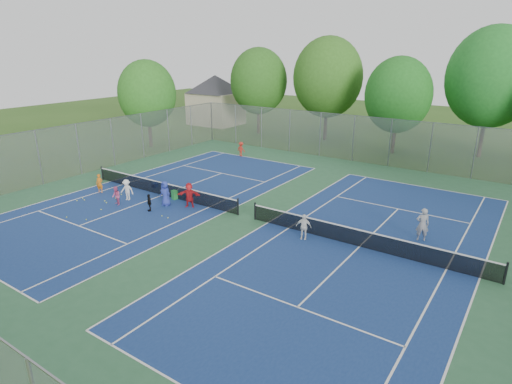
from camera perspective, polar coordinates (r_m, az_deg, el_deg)
ground at (r=25.29m, az=-1.28°, el=-3.39°), size 120.00×120.00×0.00m
court_pad at (r=25.28m, az=-1.28°, el=-3.38°), size 32.00×32.00×0.01m
court_left at (r=29.66m, az=-12.35°, el=-0.41°), size 10.97×23.77×0.01m
court_right at (r=22.29m, az=13.64°, el=-7.09°), size 10.97×23.77×0.01m
net_left at (r=29.52m, az=-12.41°, el=0.40°), size 12.87×0.10×0.91m
net_right at (r=22.10m, az=13.73°, el=-6.07°), size 12.87×0.10×0.91m
fence_north at (r=38.34m, az=12.85°, el=6.96°), size 32.00×0.10×4.00m
fence_west at (r=36.04m, az=-22.57°, el=5.26°), size 0.10×32.00×4.00m
house at (r=56.14m, az=-5.44°, el=13.25°), size 11.03×11.03×7.30m
tree_nw at (r=49.61m, az=0.35°, el=14.56°), size 6.40×6.40×9.58m
tree_nl at (r=46.49m, az=9.56°, el=14.83°), size 7.20×7.20×10.69m
tree_nc at (r=41.89m, az=18.42°, el=12.16°), size 6.00×6.00×8.85m
tree_nr at (r=43.34m, az=28.93°, el=13.23°), size 7.60×7.60×11.42m
tree_side_w at (r=43.91m, az=-14.33°, el=12.59°), size 5.60×5.60×8.47m
ball_crate at (r=31.48m, az=-13.35°, el=0.90°), size 0.37×0.37×0.30m
ball_hopper at (r=28.62m, az=-10.79°, el=-0.38°), size 0.38×0.38×0.63m
student_a at (r=31.24m, az=-20.13°, el=1.08°), size 0.56×0.48×1.31m
student_b at (r=28.44m, az=-18.14°, el=-0.49°), size 0.73×0.66×1.22m
student_c at (r=29.10m, az=-16.83°, el=0.27°), size 1.03×0.79×1.41m
student_d at (r=26.84m, az=-14.05°, el=-1.39°), size 0.68×0.57×1.09m
student_e at (r=27.49m, az=-12.01°, el=-0.19°), size 0.80×0.54×1.60m
student_f at (r=26.95m, az=-8.90°, el=-0.40°), size 1.52×1.09×1.58m
child_far_baseline at (r=39.38m, az=-2.00°, el=5.74°), size 0.90×0.57×1.33m
instructor at (r=23.61m, az=21.31°, el=-4.07°), size 0.77×0.65×1.78m
teen_court_b at (r=22.40m, az=6.37°, el=-4.62°), size 0.87×0.59×1.38m
tennis_ball_0 at (r=30.40m, az=-17.52°, el=-0.35°), size 0.07×0.07×0.07m
tennis_ball_1 at (r=29.11m, az=-19.32°, el=-1.39°), size 0.07×0.07×0.07m
tennis_ball_2 at (r=29.78m, az=-18.22°, el=-0.82°), size 0.07×0.07×0.07m
tennis_ball_3 at (r=25.60m, az=-11.68°, el=-3.43°), size 0.07×0.07×0.07m
tennis_ball_4 at (r=30.14m, az=-21.89°, el=-1.02°), size 0.07×0.07×0.07m
tennis_ball_5 at (r=27.54m, az=-23.93°, el=-3.11°), size 0.07×0.07×0.07m
tennis_ball_6 at (r=25.96m, az=-12.43°, el=-3.17°), size 0.07×0.07×0.07m
tennis_ball_7 at (r=26.71m, az=-21.68°, el=-3.47°), size 0.07×0.07×0.07m
tennis_ball_8 at (r=29.48m, az=-19.51°, el=-1.16°), size 0.07×0.07×0.07m
tennis_ball_9 at (r=30.19m, az=-22.76°, el=-1.10°), size 0.07×0.07×0.07m
tennis_ball_10 at (r=30.54m, az=-22.12°, el=-0.79°), size 0.07×0.07×0.07m
tennis_ball_11 at (r=28.01m, az=-19.94°, el=-2.24°), size 0.07×0.07×0.07m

